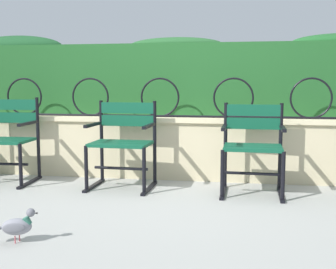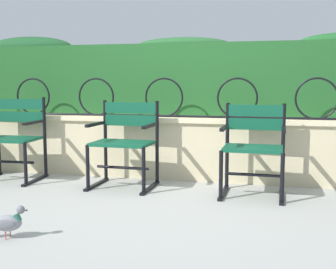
% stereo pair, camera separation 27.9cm
% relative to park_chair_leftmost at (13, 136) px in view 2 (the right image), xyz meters
% --- Properties ---
extents(ground_plane, '(60.00, 60.00, 0.00)m').
position_rel_park_chair_leftmost_xyz_m(ground_plane, '(1.74, -0.24, -0.47)').
color(ground_plane, '#9E9E99').
extents(stone_wall, '(6.41, 0.41, 0.66)m').
position_rel_park_chair_leftmost_xyz_m(stone_wall, '(1.74, 0.49, -0.13)').
color(stone_wall, beige).
rests_on(stone_wall, ground).
extents(iron_arch_fence, '(5.89, 0.02, 0.42)m').
position_rel_park_chair_leftmost_xyz_m(iron_arch_fence, '(1.58, 0.41, 0.38)').
color(iron_arch_fence, black).
rests_on(iron_arch_fence, stone_wall).
extents(hedge_row, '(6.29, 0.52, 0.94)m').
position_rel_park_chair_leftmost_xyz_m(hedge_row, '(1.70, 0.93, 0.64)').
color(hedge_row, '#1E5123').
rests_on(hedge_row, stone_wall).
extents(park_chair_leftmost, '(0.62, 0.54, 0.87)m').
position_rel_park_chair_leftmost_xyz_m(park_chair_leftmost, '(0.00, 0.00, 0.00)').
color(park_chair_leftmost, '#0F4C33').
rests_on(park_chair_leftmost, ground).
extents(park_chair_centre_left, '(0.62, 0.54, 0.85)m').
position_rel_park_chair_leftmost_xyz_m(park_chair_centre_left, '(1.26, -0.02, -0.01)').
color(park_chair_centre_left, '#0F4C33').
rests_on(park_chair_centre_left, ground).
extents(park_chair_centre_right, '(0.57, 0.53, 0.84)m').
position_rel_park_chair_leftmost_xyz_m(park_chair_centre_right, '(2.52, -0.06, -0.01)').
color(park_chair_centre_right, '#0F4C33').
rests_on(park_chair_centre_right, ground).
extents(pigeon_near_chairs, '(0.29, 0.15, 0.22)m').
position_rel_park_chair_leftmost_xyz_m(pigeon_near_chairs, '(0.98, -1.62, -0.36)').
color(pigeon_near_chairs, gray).
rests_on(pigeon_near_chairs, ground).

